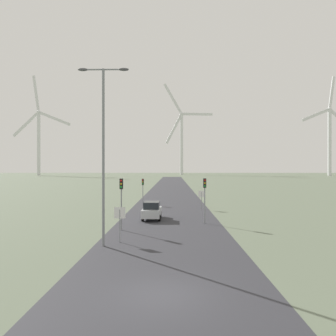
{
  "coord_description": "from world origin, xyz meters",
  "views": [
    {
      "loc": [
        0.41,
        -13.81,
        5.37
      ],
      "look_at": [
        0.0,
        14.05,
        5.31
      ],
      "focal_mm": 35.0,
      "sensor_mm": 36.0,
      "label": 1
    }
  ],
  "objects_px": {
    "car_approaching": "(152,210)",
    "streetlamp": "(103,137)",
    "stop_sign_near": "(120,218)",
    "wind_turbine_left": "(182,136)",
    "stop_sign_far": "(202,196)",
    "traffic_light_post_mid_left": "(143,186)",
    "wind_turbine_far_left": "(39,135)",
    "wind_turbine_center": "(330,134)",
    "traffic_light_post_near_left": "(121,192)",
    "traffic_light_post_near_right": "(205,191)"
  },
  "relations": [
    {
      "from": "wind_turbine_center",
      "to": "stop_sign_far",
      "type": "bearing_deg",
      "value": -119.9
    },
    {
      "from": "car_approaching",
      "to": "traffic_light_post_near_left",
      "type": "bearing_deg",
      "value": -110.86
    },
    {
      "from": "traffic_light_post_near_left",
      "to": "traffic_light_post_near_right",
      "type": "height_order",
      "value": "traffic_light_post_near_left"
    },
    {
      "from": "traffic_light_post_mid_left",
      "to": "wind_turbine_far_left",
      "type": "xyz_separation_m",
      "value": [
        -84.38,
        167.49,
        24.26
      ]
    },
    {
      "from": "car_approaching",
      "to": "stop_sign_near",
      "type": "bearing_deg",
      "value": -98.94
    },
    {
      "from": "stop_sign_far",
      "to": "traffic_light_post_near_right",
      "type": "height_order",
      "value": "traffic_light_post_near_right"
    },
    {
      "from": "streetlamp",
      "to": "wind_turbine_far_left",
      "type": "distance_m",
      "value": 211.13
    },
    {
      "from": "traffic_light_post_near_left",
      "to": "wind_turbine_far_left",
      "type": "xyz_separation_m",
      "value": [
        -84.34,
        187.07,
        23.75
      ]
    },
    {
      "from": "traffic_light_post_mid_left",
      "to": "wind_turbine_left",
      "type": "distance_m",
      "value": 192.46
    },
    {
      "from": "wind_turbine_center",
      "to": "car_approaching",
      "type": "bearing_deg",
      "value": -120.22
    },
    {
      "from": "traffic_light_post_near_left",
      "to": "traffic_light_post_near_right",
      "type": "relative_size",
      "value": 1.02
    },
    {
      "from": "traffic_light_post_near_left",
      "to": "traffic_light_post_mid_left",
      "type": "xyz_separation_m",
      "value": [
        0.05,
        19.57,
        -0.51
      ]
    },
    {
      "from": "streetlamp",
      "to": "traffic_light_post_near_left",
      "type": "xyz_separation_m",
      "value": [
        0.34,
        5.64,
        -4.2
      ]
    },
    {
      "from": "stop_sign_near",
      "to": "wind_turbine_far_left",
      "type": "height_order",
      "value": "wind_turbine_far_left"
    },
    {
      "from": "streetlamp",
      "to": "stop_sign_far",
      "type": "xyz_separation_m",
      "value": [
        8.38,
        19.38,
        -5.76
      ]
    },
    {
      "from": "stop_sign_near",
      "to": "wind_turbine_left",
      "type": "relative_size",
      "value": 0.04
    },
    {
      "from": "traffic_light_post_mid_left",
      "to": "traffic_light_post_near_right",
      "type": "bearing_deg",
      "value": -65.54
    },
    {
      "from": "streetlamp",
      "to": "car_approaching",
      "type": "xyz_separation_m",
      "value": [
        2.57,
        11.5,
        -6.5
      ]
    },
    {
      "from": "stop_sign_near",
      "to": "wind_turbine_left",
      "type": "height_order",
      "value": "wind_turbine_left"
    },
    {
      "from": "streetlamp",
      "to": "wind_turbine_center",
      "type": "bearing_deg",
      "value": 60.75
    },
    {
      "from": "car_approaching",
      "to": "streetlamp",
      "type": "bearing_deg",
      "value": -102.58
    },
    {
      "from": "stop_sign_far",
      "to": "traffic_light_post_mid_left",
      "type": "distance_m",
      "value": 9.96
    },
    {
      "from": "wind_turbine_center",
      "to": "streetlamp",
      "type": "bearing_deg",
      "value": -119.25
    },
    {
      "from": "wind_turbine_left",
      "to": "traffic_light_post_mid_left",
      "type": "bearing_deg",
      "value": -93.23
    },
    {
      "from": "streetlamp",
      "to": "wind_turbine_far_left",
      "type": "bearing_deg",
      "value": 113.55
    },
    {
      "from": "stop_sign_far",
      "to": "wind_turbine_far_left",
      "type": "height_order",
      "value": "wind_turbine_far_left"
    },
    {
      "from": "streetlamp",
      "to": "car_approaching",
      "type": "relative_size",
      "value": 2.93
    },
    {
      "from": "traffic_light_post_near_right",
      "to": "wind_turbine_far_left",
      "type": "relative_size",
      "value": 0.06
    },
    {
      "from": "traffic_light_post_mid_left",
      "to": "wind_turbine_far_left",
      "type": "distance_m",
      "value": 189.11
    },
    {
      "from": "traffic_light_post_near_left",
      "to": "wind_turbine_far_left",
      "type": "bearing_deg",
      "value": 114.27
    },
    {
      "from": "car_approaching",
      "to": "wind_turbine_far_left",
      "type": "distance_m",
      "value": 202.51
    },
    {
      "from": "streetlamp",
      "to": "car_approaching",
      "type": "distance_m",
      "value": 13.45
    },
    {
      "from": "car_approaching",
      "to": "wind_turbine_center",
      "type": "relative_size",
      "value": 0.07
    },
    {
      "from": "streetlamp",
      "to": "traffic_light_post_near_left",
      "type": "distance_m",
      "value": 7.04
    },
    {
      "from": "streetlamp",
      "to": "car_approaching",
      "type": "bearing_deg",
      "value": 77.42
    },
    {
      "from": "wind_turbine_left",
      "to": "streetlamp",
      "type": "bearing_deg",
      "value": -92.95
    },
    {
      "from": "streetlamp",
      "to": "wind_turbine_far_left",
      "type": "height_order",
      "value": "wind_turbine_far_left"
    },
    {
      "from": "streetlamp",
      "to": "traffic_light_post_near_right",
      "type": "bearing_deg",
      "value": 49.14
    },
    {
      "from": "traffic_light_post_near_right",
      "to": "wind_turbine_center",
      "type": "height_order",
      "value": "wind_turbine_center"
    },
    {
      "from": "stop_sign_near",
      "to": "traffic_light_post_near_left",
      "type": "bearing_deg",
      "value": 97.62
    },
    {
      "from": "stop_sign_near",
      "to": "car_approaching",
      "type": "distance_m",
      "value": 10.51
    },
    {
      "from": "streetlamp",
      "to": "traffic_light_post_near_left",
      "type": "bearing_deg",
      "value": 86.6
    },
    {
      "from": "stop_sign_far",
      "to": "traffic_light_post_near_right",
      "type": "distance_m",
      "value": 10.52
    },
    {
      "from": "stop_sign_near",
      "to": "wind_turbine_far_left",
      "type": "bearing_deg",
      "value": 113.91
    },
    {
      "from": "traffic_light_post_near_right",
      "to": "wind_turbine_left",
      "type": "distance_m",
      "value": 208.24
    },
    {
      "from": "traffic_light_post_near_right",
      "to": "wind_turbine_left",
      "type": "xyz_separation_m",
      "value": [
        3.35,
        206.7,
        25.05
      ]
    },
    {
      "from": "traffic_light_post_near_right",
      "to": "traffic_light_post_mid_left",
      "type": "distance_m",
      "value": 17.84
    },
    {
      "from": "stop_sign_near",
      "to": "stop_sign_far",
      "type": "distance_m",
      "value": 19.69
    },
    {
      "from": "streetlamp",
      "to": "wind_turbine_left",
      "type": "relative_size",
      "value": 0.19
    },
    {
      "from": "stop_sign_far",
      "to": "traffic_light_post_mid_left",
      "type": "relative_size",
      "value": 0.64
    }
  ]
}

